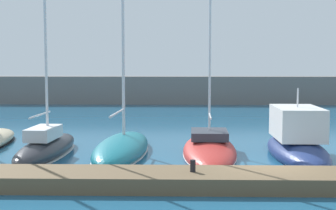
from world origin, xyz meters
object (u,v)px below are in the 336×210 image
(sailboat_charcoal_second, at_px, (46,146))
(sailboat_teal_third, at_px, (122,147))
(sailboat_red_fourth, at_px, (209,149))
(dock_bollard, at_px, (193,166))
(motorboat_navy_fifth, at_px, (297,142))

(sailboat_charcoal_second, bearing_deg, sailboat_teal_third, -76.69)
(sailboat_red_fourth, height_order, dock_bollard, sailboat_red_fourth)
(sailboat_charcoal_second, distance_m, motorboat_navy_fifth, 12.09)
(sailboat_teal_third, distance_m, dock_bollard, 7.18)
(sailboat_charcoal_second, distance_m, dock_bollard, 8.98)
(sailboat_red_fourth, bearing_deg, motorboat_navy_fifth, -97.72)
(sailboat_charcoal_second, distance_m, sailboat_teal_third, 3.64)
(sailboat_charcoal_second, xyz_separation_m, sailboat_teal_third, (3.58, 0.64, -0.17))
(sailboat_teal_third, distance_m, sailboat_red_fourth, 4.37)
(sailboat_charcoal_second, height_order, dock_bollard, sailboat_charcoal_second)
(sailboat_teal_third, relative_size, dock_bollard, 35.17)
(dock_bollard, bearing_deg, sailboat_teal_third, 118.04)
(sailboat_teal_third, relative_size, motorboat_navy_fifth, 2.01)
(sailboat_charcoal_second, relative_size, sailboat_teal_third, 1.06)
(motorboat_navy_fifth, height_order, dock_bollard, motorboat_navy_fifth)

